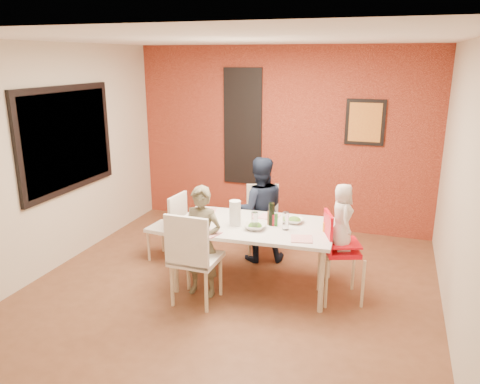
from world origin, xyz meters
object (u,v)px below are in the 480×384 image
(dining_table, at_px, (255,230))
(wine_bottle, at_px, (272,214))
(paper_towel_roll, at_px, (235,213))
(chair_left, at_px, (171,223))
(high_chair, at_px, (338,248))
(child_far, at_px, (259,209))
(chair_near, at_px, (192,254))
(toddler, at_px, (342,217))
(chair_far, at_px, (263,216))
(child_near, at_px, (202,242))

(dining_table, height_order, wine_bottle, wine_bottle)
(paper_towel_roll, bearing_deg, wine_bottle, 18.48)
(chair_left, relative_size, paper_towel_roll, 3.13)
(high_chair, xyz_separation_m, child_far, (-1.08, 0.73, 0.08))
(chair_near, bearing_deg, toddler, -155.53)
(child_far, height_order, wine_bottle, child_far)
(chair_near, distance_m, toddler, 1.60)
(high_chair, bearing_deg, paper_towel_roll, 71.94)
(chair_far, relative_size, child_far, 0.68)
(chair_near, height_order, wine_bottle, chair_near)
(dining_table, xyz_separation_m, chair_left, (-1.21, 0.33, -0.17))
(child_far, bearing_deg, paper_towel_roll, 64.78)
(child_far, distance_m, wine_bottle, 0.75)
(chair_near, bearing_deg, paper_towel_roll, -115.00)
(high_chair, height_order, child_far, child_far)
(wine_bottle, bearing_deg, toddler, -5.01)
(wine_bottle, bearing_deg, paper_towel_roll, -161.52)
(child_near, distance_m, wine_bottle, 0.82)
(chair_near, xyz_separation_m, wine_bottle, (0.66, 0.69, 0.28))
(chair_left, xyz_separation_m, high_chair, (2.14, -0.37, 0.10))
(chair_left, height_order, high_chair, high_chair)
(chair_far, relative_size, high_chair, 0.93)
(chair_far, height_order, child_near, child_near)
(high_chair, bearing_deg, child_far, 35.49)
(child_near, relative_size, child_far, 0.91)
(dining_table, xyz_separation_m, toddler, (0.95, -0.02, 0.27))
(high_chair, bearing_deg, chair_left, 59.98)
(chair_far, height_order, toddler, toddler)
(chair_left, xyz_separation_m, toddler, (2.16, -0.35, 0.44))
(chair_left, xyz_separation_m, paper_towel_roll, (1.01, -0.41, 0.38))
(chair_far, distance_m, chair_left, 1.20)
(child_near, bearing_deg, chair_left, 138.51)
(chair_left, height_order, wine_bottle, wine_bottle)
(toddler, xyz_separation_m, paper_towel_roll, (-1.16, -0.06, -0.06))
(chair_near, xyz_separation_m, chair_left, (-0.73, 0.97, -0.08))
(chair_left, xyz_separation_m, child_far, (1.06, 0.37, 0.18))
(high_chair, xyz_separation_m, wine_bottle, (-0.75, 0.08, 0.27))
(high_chair, height_order, toddler, toddler)
(chair_near, bearing_deg, wine_bottle, -132.61)
(toddler, bearing_deg, high_chair, 104.81)
(high_chair, distance_m, wine_bottle, 0.80)
(child_far, bearing_deg, dining_table, 81.00)
(chair_left, relative_size, toddler, 1.25)
(toddler, bearing_deg, child_near, 84.72)
(chair_left, bearing_deg, high_chair, 85.44)
(child_far, bearing_deg, child_near, 52.10)
(toddler, height_order, paper_towel_roll, toddler)
(chair_left, bearing_deg, wine_bottle, 83.65)
(chair_near, xyz_separation_m, child_far, (0.33, 1.34, 0.10))
(chair_left, bearing_deg, paper_towel_roll, 72.97)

